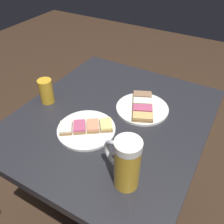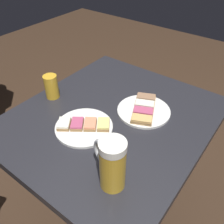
% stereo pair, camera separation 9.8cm
% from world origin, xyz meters
% --- Properties ---
extents(ground_plane, '(6.00, 6.00, 0.00)m').
position_xyz_m(ground_plane, '(0.00, 0.00, 0.00)').
color(ground_plane, '#382619').
extents(cafe_table, '(0.84, 0.74, 0.75)m').
position_xyz_m(cafe_table, '(0.00, 0.00, 0.59)').
color(cafe_table, black).
rests_on(cafe_table, ground_plane).
extents(plate_near, '(0.22, 0.22, 0.03)m').
position_xyz_m(plate_near, '(-0.12, 0.04, 0.76)').
color(plate_near, white).
rests_on(plate_near, cafe_table).
extents(plate_far, '(0.22, 0.22, 0.03)m').
position_xyz_m(plate_far, '(0.10, -0.09, 0.76)').
color(plate_far, white).
rests_on(plate_far, cafe_table).
extents(beer_mug, '(0.08, 0.14, 0.18)m').
position_xyz_m(beer_mug, '(-0.25, -0.19, 0.84)').
color(beer_mug, gold).
rests_on(beer_mug, cafe_table).
extents(beer_glass_small, '(0.06, 0.06, 0.11)m').
position_xyz_m(beer_glass_small, '(-0.05, 0.29, 0.80)').
color(beer_glass_small, gold).
rests_on(beer_glass_small, cafe_table).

